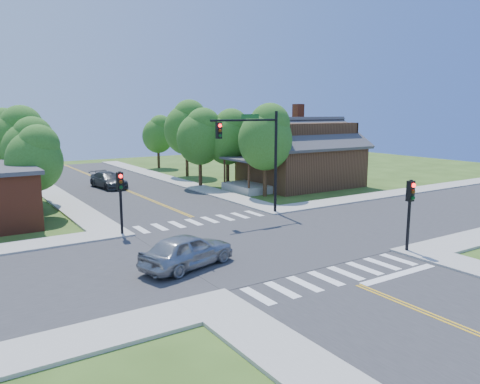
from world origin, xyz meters
TOP-DOWN VIEW (x-y plane):
  - ground at (0.00, 0.00)m, footprint 100.00×100.00m
  - road_ns at (0.00, 0.00)m, footprint 10.00×90.00m
  - road_ew at (0.00, 0.00)m, footprint 90.00×10.00m
  - intersection_patch at (0.00, 0.00)m, footprint 10.20×10.20m
  - sidewalk_ne at (15.82, 15.82)m, footprint 40.00×40.00m
  - crosswalk_north at (0.00, 6.20)m, footprint 8.85×2.00m
  - crosswalk_south at (0.00, -6.20)m, footprint 8.85×2.00m
  - centerline at (0.00, 0.00)m, footprint 0.30×90.00m
  - stop_bar at (2.50, -7.60)m, footprint 4.60×0.45m
  - signal_mast_ne at (3.91, 5.59)m, footprint 5.30×0.42m
  - signal_pole_se at (5.60, -5.62)m, footprint 0.34×0.42m
  - signal_pole_nw at (-5.60, 5.58)m, footprint 0.34×0.42m
  - house_ne at (15.11, 14.23)m, footprint 13.05×8.80m
  - tree_e_a at (9.02, 11.38)m, footprint 4.63×4.40m
  - tree_e_b at (9.16, 17.68)m, footprint 4.38×4.16m
  - tree_e_c at (9.06, 26.16)m, footprint 4.97×4.72m
  - tree_e_d at (9.46, 35.03)m, footprint 3.95×3.75m
  - tree_w_a at (-8.71, 13.43)m, footprint 3.73×3.54m
  - tree_w_b at (-8.72, 20.26)m, footprint 4.51×4.29m
  - tree_w_c at (-9.07, 28.32)m, footprint 4.42×4.20m
  - tree_house at (6.79, 18.82)m, footprint 4.43×4.20m
  - tree_bldg at (-8.30, 18.01)m, footprint 4.01×3.81m
  - car_silver at (-4.95, -1.59)m, footprint 4.43×5.76m
  - car_dgrey at (-0.96, 22.86)m, footprint 3.31×5.58m

SIDE VIEW (x-z plane):
  - ground at x=0.00m, z-range 0.00..0.00m
  - intersection_patch at x=0.00m, z-range -0.03..0.03m
  - stop_bar at x=2.50m, z-range -0.05..0.05m
  - road_ns at x=0.00m, z-range 0.00..0.04m
  - road_ew at x=0.00m, z-range 0.01..0.04m
  - crosswalk_north at x=0.00m, z-range 0.04..0.05m
  - crosswalk_south at x=0.00m, z-range 0.04..0.05m
  - centerline at x=0.00m, z-range 0.04..0.05m
  - sidewalk_ne at x=15.82m, z-range 0.00..0.14m
  - car_dgrey at x=-0.96m, z-range 0.00..1.47m
  - car_silver at x=-4.95m, z-range 0.00..1.62m
  - signal_pole_se at x=5.60m, z-range 0.76..4.56m
  - signal_pole_nw at x=-5.60m, z-range 0.76..4.56m
  - house_ne at x=15.11m, z-range -0.23..6.88m
  - tree_w_a at x=-8.71m, z-range 0.98..7.32m
  - tree_e_d at x=9.46m, z-range 1.04..7.76m
  - tree_bldg at x=-8.30m, z-range 1.05..7.87m
  - signal_mast_ne at x=3.91m, z-range 1.25..8.45m
  - tree_e_b at x=9.16m, z-range 1.15..8.60m
  - tree_w_c at x=-9.07m, z-range 1.16..8.68m
  - tree_house at x=6.79m, z-range 1.17..8.69m
  - tree_w_b at x=-8.72m, z-range 1.19..8.86m
  - tree_e_a at x=9.02m, z-range 1.22..9.10m
  - tree_e_c at x=9.06m, z-range 1.31..9.76m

